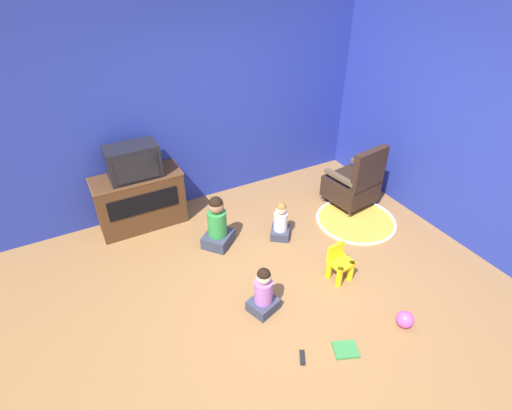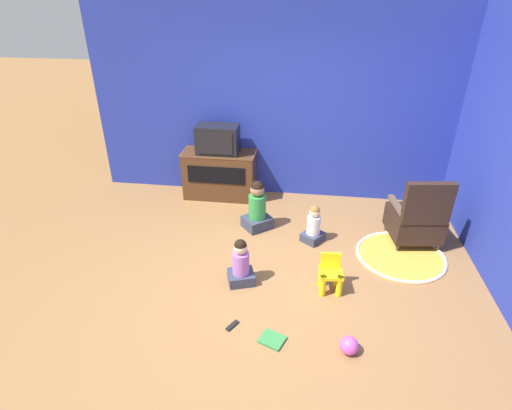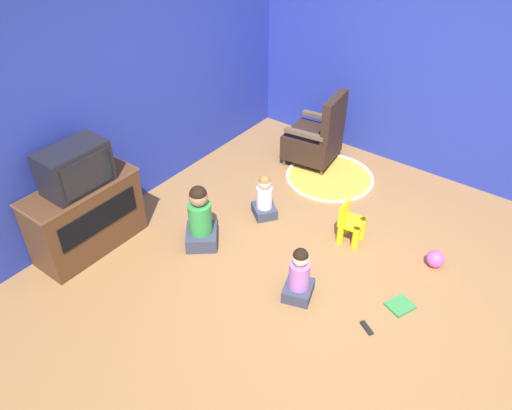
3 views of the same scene
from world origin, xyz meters
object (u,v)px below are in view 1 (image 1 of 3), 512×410
yellow_kid_chair (339,264)px  child_watching_right (217,225)px  black_armchair (354,184)px  television (133,162)px  remote_control (302,357)px  child_watching_left (281,222)px  child_watching_center (263,293)px  toy_ball (405,319)px  book (346,350)px  tv_cabinet (140,200)px

yellow_kid_chair → child_watching_right: size_ratio=0.60×
black_armchair → child_watching_right: black_armchair is taller
television → remote_control: (0.71, -2.67, -0.93)m
child_watching_left → child_watching_center: (-0.77, -0.94, 0.02)m
toy_ball → remote_control: 1.10m
television → remote_control: 2.92m
yellow_kid_chair → child_watching_right: 1.51m
child_watching_left → toy_ball: 1.82m
black_armchair → remote_control: black_armchair is taller
television → book: bearing=-68.4°
tv_cabinet → child_watching_center: (0.68, -2.03, -0.14)m
tv_cabinet → toy_ball: (1.79, -2.87, -0.29)m
television → remote_control: size_ratio=4.03×
black_armchair → child_watching_center: (-2.03, -1.08, -0.11)m
yellow_kid_chair → television: bearing=123.5°
television → black_armchair: 2.93m
television → toy_ball: size_ratio=3.64×
television → tv_cabinet: bearing=90.0°
toy_ball → yellow_kid_chair: bearing=100.2°
black_armchair → child_watching_center: 2.31m
child_watching_left → child_watching_center: child_watching_center is taller
tv_cabinet → toy_ball: 3.39m
television → child_watching_center: size_ratio=1.11×
black_armchair → book: black_armchair is taller
child_watching_left → book: size_ratio=1.87×
yellow_kid_chair → book: bearing=-129.6°
yellow_kid_chair → book: 0.98m
black_armchair → toy_ball: 2.14m
child_watching_left → remote_control: 1.79m
television → child_watching_center: bearing=-71.3°
child_watching_center → book: (0.43, -0.80, -0.23)m
tv_cabinet → child_watching_right: 1.11m
child_watching_right → book: child_watching_right is taller
yellow_kid_chair → child_watching_center: (-0.96, -0.01, 0.05)m
child_watching_left → book: (-0.34, -1.74, -0.21)m
television → yellow_kid_chair: (1.64, -1.99, -0.75)m
black_armchair → toy_ball: (-0.92, -1.92, -0.26)m
black_armchair → yellow_kid_chair: 1.52m
yellow_kid_chair → remote_control: bearing=-149.8°
remote_control → child_watching_center: bearing=33.0°
television → yellow_kid_chair: 2.69m
child_watching_left → book: bearing=-154.9°
yellow_kid_chair → child_watching_right: (-0.95, 1.17, 0.11)m
tv_cabinet → book: size_ratio=4.02×
toy_ball → book: bearing=176.7°
television → remote_control: bearing=-75.1°
child_watching_right → black_armchair: bearing=-42.7°
child_watching_left → child_watching_right: child_watching_right is taller
black_armchair → child_watching_left: (-1.26, -0.14, -0.13)m
yellow_kid_chair → tv_cabinet: bearing=123.1°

